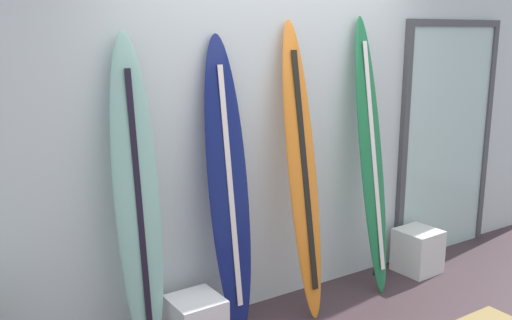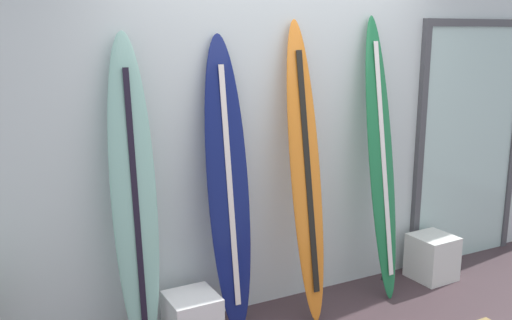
{
  "view_description": "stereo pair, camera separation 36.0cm",
  "coord_description": "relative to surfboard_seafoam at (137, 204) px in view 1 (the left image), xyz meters",
  "views": [
    {
      "loc": [
        -2.29,
        -2.08,
        1.99
      ],
      "look_at": [
        -0.32,
        0.95,
        1.17
      ],
      "focal_mm": 39.64,
      "sensor_mm": 36.0,
      "label": 1
    },
    {
      "loc": [
        -1.98,
        -2.27,
        1.99
      ],
      "look_at": [
        -0.32,
        0.95,
        1.17
      ],
      "focal_mm": 39.64,
      "sensor_mm": 36.0,
      "label": 2
    }
  ],
  "objects": [
    {
      "name": "wall_back",
      "position": [
        1.12,
        0.28,
        0.41
      ],
      "size": [
        7.2,
        0.2,
        2.8
      ],
      "primitive_type": "cube",
      "color": "silver",
      "rests_on": "ground"
    },
    {
      "name": "display_block_center",
      "position": [
        2.44,
        -0.08,
        -0.81
      ],
      "size": [
        0.34,
        0.34,
        0.37
      ],
      "color": "silver",
      "rests_on": "ground"
    },
    {
      "name": "surfboard_navy",
      "position": [
        0.63,
        0.01,
        0.01
      ],
      "size": [
        0.3,
        0.33,
        1.99
      ],
      "color": "navy",
      "rests_on": "ground"
    },
    {
      "name": "surfboard_emerald",
      "position": [
        1.88,
        -0.05,
        0.05
      ],
      "size": [
        0.24,
        0.42,
        2.12
      ],
      "color": "#1E7241",
      "rests_on": "ground"
    },
    {
      "name": "surfboard_sunset",
      "position": [
        1.2,
        -0.06,
        0.05
      ],
      "size": [
        0.25,
        0.46,
        2.09
      ],
      "color": "orange",
      "rests_on": "ground"
    },
    {
      "name": "surfboard_seafoam",
      "position": [
        0.0,
        0.0,
        0.0
      ],
      "size": [
        0.29,
        0.29,
        2.01
      ],
      "color": "#88BDAF",
      "rests_on": "ground"
    },
    {
      "name": "glass_door",
      "position": [
        3.01,
        0.16,
        0.09
      ],
      "size": [
        1.19,
        0.06,
        2.1
      ],
      "color": "silver",
      "rests_on": "ground"
    }
  ]
}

